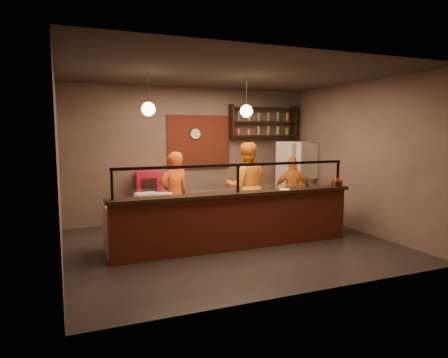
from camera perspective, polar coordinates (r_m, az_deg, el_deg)
name	(u,v)px	position (r m, az deg, el deg)	size (l,w,h in m)	color
floor	(231,244)	(7.77, 1.03, -9.33)	(6.00, 6.00, 0.00)	black
ceiling	(232,74)	(7.53, 1.09, 14.74)	(6.00, 6.00, 0.00)	#322C27
wall_back	(191,154)	(9.82, -4.74, 3.54)	(6.00, 6.00, 0.00)	#6B5C4E
wall_left	(58,167)	(6.88, -22.57, 1.59)	(5.00, 5.00, 0.00)	#6B5C4E
wall_right	(359,157)	(9.10, 18.71, 2.93)	(5.00, 5.00, 0.00)	#6B5C4E
wall_front	(307,175)	(5.29, 11.84, 0.54)	(6.00, 6.00, 0.00)	#6B5C4E
brick_patch	(199,142)	(9.84, -3.59, 5.30)	(1.60, 0.04, 1.30)	maroon
service_counter	(238,222)	(7.38, 1.97, -6.20)	(4.60, 0.25, 1.00)	maroon
counter_ledge	(238,194)	(7.28, 1.98, -2.14)	(4.70, 0.37, 0.06)	black
worktop_cabinet	(227,221)	(7.84, 0.46, -5.97)	(4.60, 0.75, 0.85)	gray
worktop	(227,198)	(7.75, 0.46, -2.73)	(4.60, 0.75, 0.05)	white
sneeze_guard	(238,175)	(7.23, 2.00, 0.53)	(4.50, 0.05, 0.52)	white
wall_shelving	(264,122)	(10.38, 5.68, 8.13)	(1.84, 0.28, 0.85)	black
wall_clock	(195,134)	(9.80, -4.13, 6.46)	(0.30, 0.30, 0.04)	black
pendant_left	(148,109)	(7.21, -10.76, 9.80)	(0.24, 0.24, 0.77)	black
pendant_right	(246,111)	(7.82, 3.22, 9.67)	(0.24, 0.24, 0.77)	black
cook_left	(174,195)	(8.18, -7.12, -2.26)	(0.64, 0.42, 1.76)	#C34812
cook_mid	(246,187)	(8.71, 3.16, -1.09)	(0.94, 0.73, 1.93)	orange
cook_right	(293,191)	(9.50, 9.80, -1.64)	(0.91, 0.38, 1.56)	orange
fridge	(296,179)	(10.37, 10.30, 0.03)	(0.79, 0.74, 1.90)	beige
red_cooler	(149,198)	(9.31, -10.72, -2.74)	(0.54, 0.50, 1.27)	red
pizza_dough	(259,194)	(8.14, 5.04, -2.09)	(0.47, 0.47, 0.01)	beige
prep_tub_a	(145,198)	(7.28, -11.23, -2.65)	(0.33, 0.26, 0.17)	silver
prep_tub_b	(147,197)	(7.31, -10.94, -2.60)	(0.33, 0.27, 0.17)	white
prep_tub_c	(163,197)	(7.31, -8.68, -2.60)	(0.30, 0.24, 0.15)	silver
rolling_pin	(163,198)	(7.50, -8.66, -2.74)	(0.06, 0.06, 0.32)	yellow
condiment_caddy	(337,184)	(8.39, 15.81, -0.64)	(0.18, 0.14, 0.10)	black
pepper_mill	(306,183)	(8.05, 11.70, -0.51)	(0.04, 0.04, 0.19)	black
small_plate	(285,189)	(7.67, 8.65, -1.47)	(0.20, 0.20, 0.01)	white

